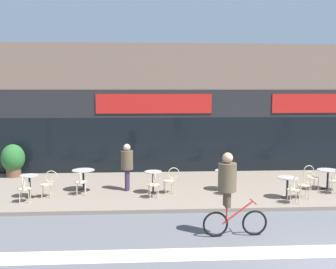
{
  "coord_description": "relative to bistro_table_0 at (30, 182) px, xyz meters",
  "views": [
    {
      "loc": [
        -4.22,
        -6.98,
        3.7
      ],
      "look_at": [
        -3.42,
        6.82,
        2.14
      ],
      "focal_mm": 42.0,
      "sensor_mm": 36.0,
      "label": 1
    }
  ],
  "objects": [
    {
      "name": "cyclist_0",
      "position": [
        5.97,
        -3.57,
        0.64
      ],
      "size": [
        1.68,
        0.52,
        2.16
      ],
      "rotation": [
        0.0,
        0.0,
        0.05
      ],
      "color": "black",
      "rests_on": "ground"
    },
    {
      "name": "pedestrian_near_end",
      "position": [
        3.22,
        0.76,
        0.47
      ],
      "size": [
        0.48,
        0.48,
        1.68
      ],
      "rotation": [
        0.0,
        0.0,
        -0.11
      ],
      "color": "#382D47",
      "rests_on": "sidewalk_slab"
    },
    {
      "name": "cafe_chair_5_near",
      "position": [
        10.44,
        -0.17,
        -0.01
      ],
      "size": [
        0.45,
        0.6,
        0.9
      ],
      "rotation": [
        0.0,
        0.0,
        1.43
      ],
      "color": "beige",
      "rests_on": "sidewalk_slab"
    },
    {
      "name": "bistro_table_4",
      "position": [
        8.57,
        -0.61,
        -0.02
      ],
      "size": [
        0.66,
        0.66,
        0.72
      ],
      "color": "black",
      "rests_on": "sidewalk_slab"
    },
    {
      "name": "bistro_table_5",
      "position": [
        10.45,
        0.45,
        -0.01
      ],
      "size": [
        0.76,
        0.76,
        0.72
      ],
      "color": "black",
      "rests_on": "sidewalk_slab"
    },
    {
      "name": "storefront_facade",
      "position": [
        8.1,
        5.85,
        2.18
      ],
      "size": [
        40.0,
        4.06,
        5.69
      ],
      "color": "#7F6656",
      "rests_on": "ground"
    },
    {
      "name": "cafe_chair_2_side",
      "position": [
        4.76,
        0.3,
        -0.01
      ],
      "size": [
        0.6,
        0.45,
        0.9
      ],
      "rotation": [
        0.0,
        0.0,
        3.28
      ],
      "color": "beige",
      "rests_on": "sidewalk_slab"
    },
    {
      "name": "cafe_chair_5_side",
      "position": [
        9.83,
        0.45,
        -0.01
      ],
      "size": [
        0.59,
        0.44,
        0.9
      ],
      "rotation": [
        0.0,
        0.0,
        0.11
      ],
      "color": "beige",
      "rests_on": "sidewalk_slab"
    },
    {
      "name": "cafe_chair_4_side",
      "position": [
        9.2,
        -0.62,
        -0.01
      ],
      "size": [
        0.59,
        0.43,
        0.9
      ],
      "rotation": [
        0.0,
        0.0,
        3.05
      ],
      "color": "beige",
      "rests_on": "sidewalk_slab"
    },
    {
      "name": "bistro_table_1",
      "position": [
        1.65,
        0.83,
        0.01
      ],
      "size": [
        0.8,
        0.8,
        0.75
      ],
      "color": "black",
      "rests_on": "sidewalk_slab"
    },
    {
      "name": "bistro_table_0",
      "position": [
        0.0,
        0.0,
        0.0
      ],
      "size": [
        0.61,
        0.61,
        0.76
      ],
      "color": "black",
      "rests_on": "sidewalk_slab"
    },
    {
      "name": "cafe_chair_4_near",
      "position": [
        8.57,
        -1.24,
        -0.01
      ],
      "size": [
        0.41,
        0.58,
        0.9
      ],
      "rotation": [
        0.0,
        0.0,
        1.55
      ],
      "color": "beige",
      "rests_on": "sidewalk_slab"
    },
    {
      "name": "planter_pot",
      "position": [
        -1.61,
        3.28,
        0.19
      ],
      "size": [
        0.95,
        0.95,
        1.36
      ],
      "color": "brown",
      "rests_on": "sidewalk_slab"
    },
    {
      "name": "bistro_table_3",
      "position": [
        6.72,
        0.56,
        -0.01
      ],
      "size": [
        0.72,
        0.72,
        0.73
      ],
      "color": "black",
      "rests_on": "sidewalk_slab"
    },
    {
      "name": "bike_lane_stripe",
      "position": [
        8.1,
        -4.62,
        -0.65
      ],
      "size": [
        36.0,
        0.7,
        0.01
      ],
      "primitive_type": "cube",
      "color": "silver",
      "rests_on": "ground"
    },
    {
      "name": "cafe_chair_2_near",
      "position": [
        4.15,
        -0.34,
        -0.01
      ],
      "size": [
        0.45,
        0.6,
        0.9
      ],
      "rotation": [
        0.0,
        0.0,
        1.71
      ],
      "color": "beige",
      "rests_on": "sidewalk_slab"
    },
    {
      "name": "sidewalk_slab",
      "position": [
        8.1,
        1.13,
        -0.59
      ],
      "size": [
        40.0,
        5.5,
        0.12
      ],
      "primitive_type": "cube",
      "color": "gray",
      "rests_on": "ground"
    },
    {
      "name": "cafe_chair_0_side",
      "position": [
        0.63,
        0.01,
        -0.01
      ],
      "size": [
        0.59,
        0.43,
        0.9
      ],
      "rotation": [
        0.0,
        0.0,
        3.23
      ],
      "color": "beige",
      "rests_on": "sidewalk_slab"
    },
    {
      "name": "cafe_chair_0_near",
      "position": [
        0.01,
        -0.63,
        -0.01
      ],
      "size": [
        0.44,
        0.59,
        0.9
      ],
      "rotation": [
        0.0,
        0.0,
        1.68
      ],
      "color": "beige",
      "rests_on": "sidewalk_slab"
    },
    {
      "name": "bistro_table_2",
      "position": [
        4.14,
        0.29,
        0.01
      ],
      "size": [
        0.61,
        0.61,
        0.78
      ],
      "color": "black",
      "rests_on": "sidewalk_slab"
    },
    {
      "name": "cafe_chair_1_near",
      "position": [
        1.66,
        0.2,
        -0.01
      ],
      "size": [
        0.44,
        0.59,
        0.9
      ],
      "rotation": [
        0.0,
        0.0,
        1.67
      ],
      "color": "beige",
      "rests_on": "sidewalk_slab"
    },
    {
      "name": "cafe_chair_3_near",
      "position": [
        6.73,
        -0.06,
        -0.01
      ],
      "size": [
        0.42,
        0.58,
        0.9
      ],
      "rotation": [
        0.0,
        0.0,
        1.63
      ],
      "color": "beige",
      "rests_on": "sidewalk_slab"
    }
  ]
}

